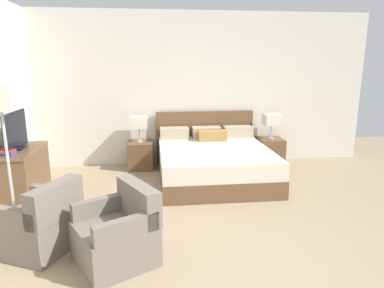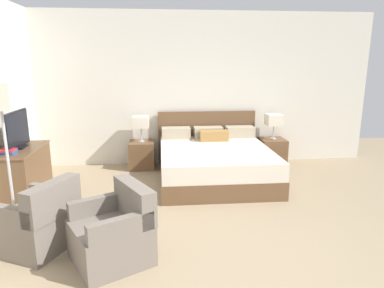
{
  "view_description": "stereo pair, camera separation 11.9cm",
  "coord_description": "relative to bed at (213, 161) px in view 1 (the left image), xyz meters",
  "views": [
    {
      "loc": [
        -0.71,
        -2.95,
        1.93
      ],
      "look_at": [
        -0.13,
        1.95,
        0.75
      ],
      "focal_mm": 32.0,
      "sensor_mm": 36.0,
      "label": 1
    },
    {
      "loc": [
        -0.59,
        -2.96,
        1.93
      ],
      "look_at": [
        -0.13,
        1.95,
        0.75
      ],
      "focal_mm": 32.0,
      "sensor_mm": 36.0,
      "label": 2
    }
  ],
  "objects": [
    {
      "name": "floor_lamp",
      "position": [
        -2.65,
        -1.53,
        1.16
      ],
      "size": [
        0.35,
        0.35,
        1.72
      ],
      "color": "#B7B7BC",
      "rests_on": "ground"
    },
    {
      "name": "bed",
      "position": [
        0.0,
        0.0,
        0.0
      ],
      "size": [
        1.87,
        2.07,
        1.02
      ],
      "color": "brown",
      "rests_on": "ground"
    },
    {
      "name": "armchair_by_window",
      "position": [
        -2.2,
        -2.05,
        -0.02
      ],
      "size": [
        0.92,
        0.92,
        0.76
      ],
      "color": "#70665B",
      "rests_on": "ground"
    },
    {
      "name": "dresser",
      "position": [
        -2.88,
        -0.68,
        0.09
      ],
      "size": [
        0.55,
        1.06,
        0.76
      ],
      "color": "brown",
      "rests_on": "ground"
    },
    {
      "name": "nightstand_right",
      "position": [
        1.25,
        0.72,
        -0.05
      ],
      "size": [
        0.46,
        0.48,
        0.5
      ],
      "color": "brown",
      "rests_on": "ground"
    },
    {
      "name": "tv",
      "position": [
        -2.88,
        -0.64,
        0.71
      ],
      "size": [
        0.18,
        0.75,
        0.52
      ],
      "color": "black",
      "rests_on": "dresser"
    },
    {
      "name": "book_red_cover",
      "position": [
        -2.89,
        -0.96,
        0.48
      ],
      "size": [
        0.21,
        0.17,
        0.04
      ],
      "primitive_type": "cube",
      "rotation": [
        0.0,
        0.0,
        -0.13
      ],
      "color": "#234C8E",
      "rests_on": "dresser"
    },
    {
      "name": "table_lamp_left",
      "position": [
        -1.25,
        0.72,
        0.57
      ],
      "size": [
        0.29,
        0.29,
        0.48
      ],
      "color": "#B7B7BC",
      "rests_on": "nightstand_left"
    },
    {
      "name": "book_blue_cover",
      "position": [
        -2.9,
        -0.96,
        0.51
      ],
      "size": [
        0.21,
        0.17,
        0.03
      ],
      "primitive_type": "cube",
      "rotation": [
        0.0,
        0.0,
        -0.03
      ],
      "color": "#B7282D",
      "rests_on": "book_red_cover"
    },
    {
      "name": "ground_plane",
      "position": [
        -0.3,
        -2.53,
        -0.3
      ],
      "size": [
        10.64,
        10.64,
        0.0
      ],
      "primitive_type": "plane",
      "color": "#998466"
    },
    {
      "name": "nightstand_left",
      "position": [
        -1.25,
        0.72,
        -0.05
      ],
      "size": [
        0.46,
        0.48,
        0.5
      ],
      "color": "brown",
      "rests_on": "ground"
    },
    {
      "name": "armchair_companion",
      "position": [
        -1.37,
        -2.36,
        -0.02
      ],
      "size": [
        0.93,
        0.93,
        0.76
      ],
      "color": "#70665B",
      "rests_on": "ground"
    },
    {
      "name": "table_lamp_right",
      "position": [
        1.25,
        0.72,
        0.57
      ],
      "size": [
        0.29,
        0.29,
        0.48
      ],
      "color": "#B7B7BC",
      "rests_on": "nightstand_right"
    },
    {
      "name": "wall_back",
      "position": [
        -0.3,
        1.05,
        1.13
      ],
      "size": [
        6.95,
        0.06,
        2.86
      ],
      "primitive_type": "cube",
      "color": "silver",
      "rests_on": "ground"
    }
  ]
}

